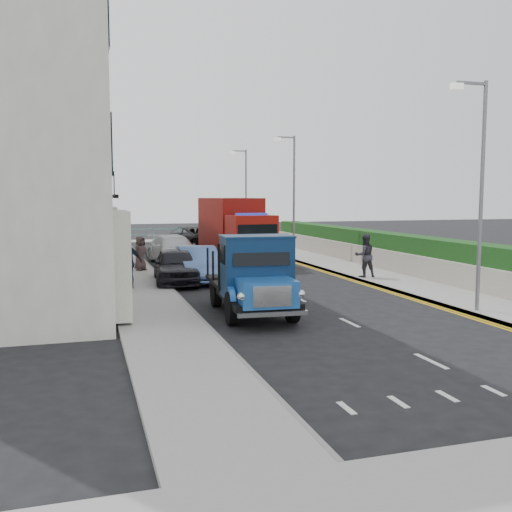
% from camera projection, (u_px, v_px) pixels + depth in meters
% --- Properties ---
extents(ground, '(120.00, 120.00, 0.00)m').
position_uv_depth(ground, '(322.00, 310.00, 18.19)').
color(ground, black).
rests_on(ground, ground).
extents(pavement_west, '(2.40, 38.00, 0.12)m').
position_uv_depth(pavement_west, '(132.00, 277.00, 25.25)').
color(pavement_west, gray).
rests_on(pavement_west, ground).
extents(pavement_east, '(2.60, 38.00, 0.12)m').
position_uv_depth(pavement_east, '(348.00, 268.00, 28.28)').
color(pavement_east, gray).
rests_on(pavement_east, ground).
extents(promenade, '(30.00, 2.50, 0.12)m').
position_uv_depth(promenade, '(178.00, 241.00, 45.79)').
color(promenade, gray).
rests_on(promenade, ground).
extents(sea_plane, '(120.00, 120.00, 0.00)m').
position_uv_depth(sea_plane, '(141.00, 224.00, 75.31)').
color(sea_plane, '#4E626B').
rests_on(sea_plane, ground).
extents(terrace_west, '(6.31, 30.20, 14.25)m').
position_uv_depth(terrace_west, '(31.00, 121.00, 27.09)').
color(terrace_west, white).
rests_on(terrace_west, ground).
extents(garden_east, '(1.45, 28.00, 1.75)m').
position_uv_depth(garden_east, '(383.00, 250.00, 28.74)').
color(garden_east, '#B2AD9E').
rests_on(garden_east, ground).
extents(seafront_railing, '(13.00, 0.08, 1.11)m').
position_uv_depth(seafront_railing, '(179.00, 235.00, 44.97)').
color(seafront_railing, '#59B2A5').
rests_on(seafront_railing, ground).
extents(lamp_near, '(1.23, 0.18, 7.00)m').
position_uv_depth(lamp_near, '(478.00, 183.00, 17.07)').
color(lamp_near, slate).
rests_on(lamp_near, ground).
extents(lamp_mid, '(1.23, 0.18, 7.00)m').
position_uv_depth(lamp_mid, '(292.00, 189.00, 32.31)').
color(lamp_mid, slate).
rests_on(lamp_mid, ground).
extents(lamp_far, '(1.23, 0.18, 7.00)m').
position_uv_depth(lamp_far, '(244.00, 191.00, 41.82)').
color(lamp_far, slate).
rests_on(lamp_far, ground).
extents(bedford_lorry, '(2.35, 5.25, 2.43)m').
position_uv_depth(bedford_lorry, '(255.00, 281.00, 16.87)').
color(bedford_lorry, black).
rests_on(bedford_lorry, ground).
extents(red_lorry, '(2.71, 6.85, 3.52)m').
position_uv_depth(red_lorry, '(234.00, 229.00, 30.64)').
color(red_lorry, black).
rests_on(red_lorry, ground).
extents(parked_car_front, '(2.12, 4.50, 1.49)m').
position_uv_depth(parked_car_front, '(176.00, 266.00, 23.55)').
color(parked_car_front, black).
rests_on(parked_car_front, ground).
extents(parked_car_mid, '(1.80, 4.56, 1.48)m').
position_uv_depth(parked_car_mid, '(198.00, 264.00, 24.24)').
color(parked_car_mid, '#597CBF').
rests_on(parked_car_mid, ground).
extents(parked_car_rear, '(2.58, 5.36, 1.51)m').
position_uv_depth(parked_car_rear, '(174.00, 250.00, 30.56)').
color(parked_car_rear, silver).
rests_on(parked_car_rear, ground).
extents(seafront_car_left, '(3.92, 6.31, 1.63)m').
position_uv_depth(seafront_car_left, '(189.00, 238.00, 38.05)').
color(seafront_car_left, black).
rests_on(seafront_car_left, ground).
extents(seafront_car_right, '(3.30, 4.94, 1.56)m').
position_uv_depth(seafront_car_right, '(232.00, 234.00, 42.86)').
color(seafront_car_right, silver).
rests_on(seafront_car_right, ground).
extents(pedestrian_east_far, '(0.96, 0.77, 1.88)m').
position_uv_depth(pedestrian_east_far, '(365.00, 255.00, 24.62)').
color(pedestrian_east_far, '#312E39').
rests_on(pedestrian_east_far, pavement_east).
extents(pedestrian_west_near, '(1.25, 0.90, 1.97)m').
position_uv_depth(pedestrian_west_near, '(128.00, 263.00, 21.54)').
color(pedestrian_west_near, '#1C2533').
rests_on(pedestrian_west_near, pavement_west).
extents(pedestrian_west_far, '(0.94, 0.90, 1.62)m').
position_uv_depth(pedestrian_west_far, '(141.00, 253.00, 26.90)').
color(pedestrian_west_far, '#42322F').
rests_on(pedestrian_west_far, pavement_west).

